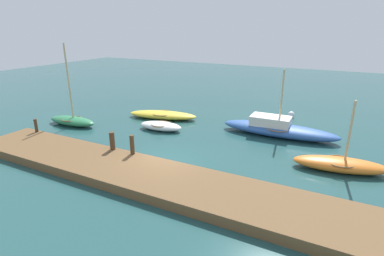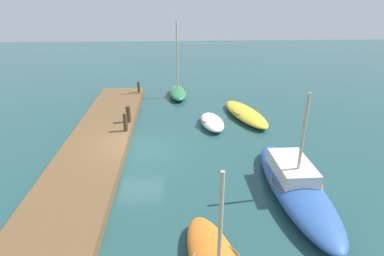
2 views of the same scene
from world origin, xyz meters
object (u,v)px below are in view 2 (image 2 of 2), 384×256
at_px(mooring_post_mid_east, 125,122).
at_px(mooring_post_west, 139,87).
at_px(rowboat_green, 178,92).
at_px(dinghy_white, 212,122).
at_px(sailboat_blue, 295,184).
at_px(motorboat_yellow, 245,114).
at_px(mooring_post_mid_west, 128,114).

bearing_deg(mooring_post_mid_east, mooring_post_west, 180.00).
relative_size(rowboat_green, mooring_post_west, 6.81).
distance_m(dinghy_white, sailboat_blue, 7.91).
height_order(motorboat_yellow, mooring_post_west, mooring_post_west).
bearing_deg(mooring_post_mid_west, motorboat_yellow, 101.51).
bearing_deg(motorboat_yellow, mooring_post_west, -136.11).
height_order(mooring_post_west, mooring_post_mid_west, mooring_post_mid_west).
relative_size(sailboat_blue, rowboat_green, 1.29).
height_order(dinghy_white, sailboat_blue, sailboat_blue).
height_order(rowboat_green, mooring_post_mid_east, rowboat_green).
height_order(rowboat_green, mooring_post_west, rowboat_green).
distance_m(sailboat_blue, rowboat_green, 14.58).
distance_m(motorboat_yellow, mooring_post_west, 8.88).
relative_size(dinghy_white, sailboat_blue, 0.43).
distance_m(sailboat_blue, motorboat_yellow, 8.85).
xyz_separation_m(mooring_post_west, mooring_post_mid_east, (7.63, 0.00, 0.10)).
xyz_separation_m(mooring_post_mid_west, mooring_post_mid_east, (1.36, 0.00, 0.03)).
relative_size(rowboat_green, mooring_post_mid_east, 5.57).
height_order(sailboat_blue, mooring_post_mid_west, sailboat_blue).
relative_size(dinghy_white, mooring_post_mid_west, 3.22).
bearing_deg(mooring_post_mid_east, sailboat_blue, 51.93).
distance_m(mooring_post_west, mooring_post_mid_east, 7.63).
distance_m(motorboat_yellow, mooring_post_mid_east, 8.04).
bearing_deg(mooring_post_west, motorboat_yellow, 57.55).
relative_size(motorboat_yellow, mooring_post_mid_west, 5.67).
bearing_deg(mooring_post_west, sailboat_blue, 29.26).
bearing_deg(sailboat_blue, dinghy_white, -161.95).
relative_size(dinghy_white, mooring_post_west, 3.73).
bearing_deg(dinghy_white, sailboat_blue, 12.90).
bearing_deg(mooring_post_mid_east, mooring_post_mid_west, 180.00).
xyz_separation_m(motorboat_yellow, rowboat_green, (-5.00, -4.43, 0.09)).
bearing_deg(mooring_post_mid_east, motorboat_yellow, 111.06).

